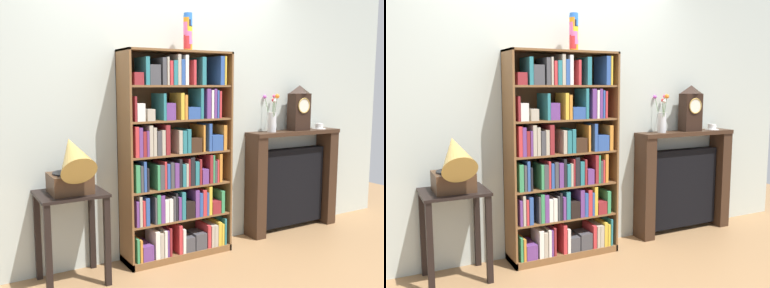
% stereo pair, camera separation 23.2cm
% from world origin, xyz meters
% --- Properties ---
extents(ground_plane, '(8.09, 6.40, 0.02)m').
position_xyz_m(ground_plane, '(0.00, 0.00, -0.01)').
color(ground_plane, '#997047').
extents(wall_back, '(5.09, 0.08, 2.60)m').
position_xyz_m(wall_back, '(0.22, 0.29, 1.30)').
color(wall_back, beige).
rests_on(wall_back, ground).
extents(bookshelf, '(0.98, 0.30, 1.80)m').
position_xyz_m(bookshelf, '(-0.01, 0.09, 0.82)').
color(bookshelf, brown).
rests_on(bookshelf, ground).
extents(cup_stack, '(0.08, 0.08, 0.32)m').
position_xyz_m(cup_stack, '(0.11, 0.10, 1.96)').
color(cup_stack, orange).
rests_on(cup_stack, bookshelf).
extents(side_table_left, '(0.50, 0.44, 0.71)m').
position_xyz_m(side_table_left, '(-0.95, 0.03, 0.51)').
color(side_table_left, black).
rests_on(side_table_left, ground).
extents(gramophone, '(0.29, 0.49, 0.51)m').
position_xyz_m(gramophone, '(-0.95, -0.05, 0.93)').
color(gramophone, '#472D1C').
rests_on(gramophone, side_table_left).
extents(fireplace_mantel, '(1.10, 0.23, 1.05)m').
position_xyz_m(fireplace_mantel, '(1.40, 0.15, 0.52)').
color(fireplace_mantel, '#382316').
rests_on(fireplace_mantel, ground).
extents(mantel_clock, '(0.21, 0.14, 0.46)m').
position_xyz_m(mantel_clock, '(1.45, 0.13, 1.28)').
color(mantel_clock, black).
rests_on(mantel_clock, fireplace_mantel).
extents(flower_vase, '(0.15, 0.21, 0.38)m').
position_xyz_m(flower_vase, '(1.09, 0.13, 1.18)').
color(flower_vase, silver).
rests_on(flower_vase, fireplace_mantel).
extents(teacup_with_saucer, '(0.15, 0.15, 0.06)m').
position_xyz_m(teacup_with_saucer, '(1.75, 0.13, 1.07)').
color(teacup_with_saucer, white).
rests_on(teacup_with_saucer, fireplace_mantel).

